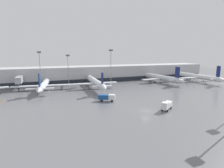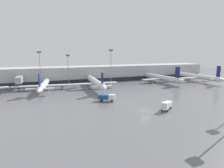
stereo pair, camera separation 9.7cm
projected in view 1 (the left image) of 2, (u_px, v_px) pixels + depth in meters
ground_plane at (146, 111)px, 50.70m from camera, size 320.00×320.00×0.00m
terminal_building at (91, 73)px, 106.67m from camera, size 160.00×26.57×9.00m
parked_jet_0 at (95, 82)px, 81.98m from camera, size 20.96×36.80×8.94m
parked_jet_1 at (44, 85)px, 79.10m from camera, size 27.92×33.63×8.89m
parked_jet_2 at (160, 78)px, 101.12m from camera, size 23.95×37.63×9.83m
parked_jet_4 at (198, 76)px, 103.62m from camera, size 24.32×37.66×10.18m
service_truck_0 at (107, 97)px, 60.69m from camera, size 5.97×4.29×2.39m
service_truck_1 at (167, 105)px, 51.07m from camera, size 5.60×4.60×2.70m
traffic_cone_0 at (194, 87)px, 85.26m from camera, size 0.48×0.48×0.74m
traffic_cone_1 at (205, 85)px, 91.66m from camera, size 0.45×0.45×0.73m
traffic_cone_3 at (2, 101)px, 59.79m from camera, size 0.52×0.52×0.74m
apron_light_mast_4 at (111, 57)px, 96.58m from camera, size 1.80×1.80×18.70m
apron_light_mast_5 at (68, 61)px, 90.71m from camera, size 1.80×1.80×15.93m
apron_light_mast_6 at (39, 59)px, 85.40m from camera, size 1.80×1.80×17.55m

